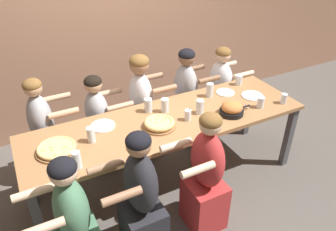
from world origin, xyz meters
TOP-DOWN VIEW (x-y plane):
  - ground_plane at (0.00, 0.00)m, footprint 18.00×18.00m
  - dining_table at (0.00, 0.00)m, footprint 2.74×0.81m
  - pizza_board_main at (-1.04, -0.00)m, footprint 0.35×0.35m
  - pizza_board_second at (-0.12, -0.06)m, footprint 0.31×0.31m
  - skillet_bowl at (0.60, -0.19)m, footprint 0.34×0.23m
  - empty_plate_a at (0.81, 0.19)m, footprint 0.20×0.20m
  - empty_plate_b at (1.02, -0.00)m, footprint 0.23×0.23m
  - empty_plate_c at (-0.59, 0.18)m, footprint 0.23×0.23m
  - cocktail_glass_blue at (0.17, -0.09)m, footprint 0.06×0.06m
  - drinking_glass_a at (0.04, 0.15)m, footprint 0.08×0.08m
  - drinking_glass_b at (1.21, -0.26)m, footprint 0.06×0.06m
  - drinking_glass_c at (-0.10, 0.23)m, footprint 0.08×0.08m
  - drinking_glass_d at (0.61, 0.22)m, footprint 0.07×0.07m
  - drinking_glass_e at (0.33, -0.03)m, footprint 0.08×0.08m
  - drinking_glass_f at (1.06, 0.29)m, footprint 0.07×0.07m
  - drinking_glass_g at (0.94, -0.22)m, footprint 0.07×0.07m
  - drinking_glass_h at (-0.38, -0.27)m, footprint 0.06×0.06m
  - drinking_glass_i at (-0.93, -0.28)m, footprint 0.07×0.07m
  - drinking_glass_j at (-0.74, 0.00)m, footprint 0.07×0.07m
  - diner_near_midleft at (-0.56, -0.63)m, footprint 0.51×0.40m
  - diner_far_right at (1.06, 0.63)m, footprint 0.51×0.40m
  - diner_near_left at (-1.08, -0.63)m, footprint 0.51×0.40m
  - diner_far_center at (-0.01, 0.63)m, footprint 0.51×0.40m
  - diner_far_midright at (0.56, 0.63)m, footprint 0.51×0.40m
  - diner_far_left at (-1.07, 0.63)m, footprint 0.51×0.40m
  - diner_near_center at (0.04, -0.63)m, footprint 0.51×0.40m
  - diner_far_midleft at (-0.52, 0.63)m, footprint 0.51×0.40m

SIDE VIEW (x-z plane):
  - ground_plane at x=0.00m, z-range 0.00..0.00m
  - diner_far_midleft at x=-0.52m, z-range -0.05..1.05m
  - diner_far_right at x=1.06m, z-range -0.05..1.08m
  - diner_near_left at x=-1.08m, z-range -0.05..1.12m
  - diner_far_left at x=-1.07m, z-range -0.06..1.13m
  - diner_near_center at x=0.04m, z-range -0.06..1.13m
  - diner_far_midright at x=0.56m, z-range -0.05..1.14m
  - diner_near_midleft at x=-0.56m, z-range -0.05..1.15m
  - diner_far_center at x=-0.01m, z-range -0.04..1.19m
  - dining_table at x=0.00m, z-range 0.32..1.11m
  - empty_plate_b at x=1.02m, z-range 0.78..0.80m
  - empty_plate_c at x=-0.59m, z-range 0.78..0.80m
  - empty_plate_a at x=0.81m, z-range 0.78..0.80m
  - pizza_board_main at x=-1.04m, z-range 0.79..0.84m
  - pizza_board_second at x=-0.12m, z-range 0.79..0.85m
  - cocktail_glass_blue at x=0.17m, z-range 0.77..0.90m
  - drinking_glass_f at x=1.06m, z-range 0.78..0.90m
  - drinking_glass_g at x=0.94m, z-range 0.78..0.90m
  - drinking_glass_b at x=1.21m, z-range 0.79..0.89m
  - skillet_bowl at x=0.60m, z-range 0.78..0.91m
  - drinking_glass_h at x=-0.38m, z-range 0.79..0.90m
  - drinking_glass_j at x=-0.74m, z-range 0.78..0.92m
  - drinking_glass_c at x=-0.10m, z-range 0.78..0.92m
  - drinking_glass_a at x=0.04m, z-range 0.78..0.92m
  - drinking_glass_e at x=0.33m, z-range 0.78..0.92m
  - drinking_glass_i at x=-0.93m, z-range 0.78..0.92m
  - drinking_glass_d at x=0.61m, z-range 0.79..0.94m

